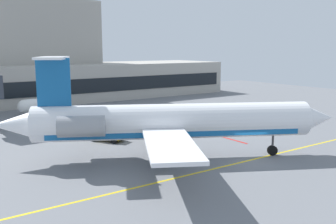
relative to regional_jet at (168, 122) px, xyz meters
name	(u,v)px	position (x,y,z in m)	size (l,w,h in m)	color
ground	(249,161)	(5.52, -4.37, -3.39)	(120.00, 120.00, 0.11)	slate
terminal_building	(52,65)	(4.51, 44.83, 3.14)	(64.55, 17.42, 18.49)	#ADA89E
regional_jet	(168,122)	(0.00, 0.00, 0.00)	(27.68, 20.91, 8.93)	white
baggage_tug	(102,121)	(0.48, 14.55, -2.35)	(3.92, 3.26, 2.17)	#1E4CB2
pushback_tractor	(104,132)	(-1.70, 9.29, -2.40)	(3.19, 3.77, 2.07)	#E5B20C
fuel_tank	(41,105)	(-2.31, 29.56, -2.01)	(6.71, 2.25, 2.35)	white
safety_cone_alpha	(255,131)	(14.17, 2.88, -3.09)	(0.47, 0.47, 0.55)	orange
safety_cone_bravo	(116,138)	(-0.59, 8.93, -3.09)	(0.47, 0.47, 0.55)	orange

